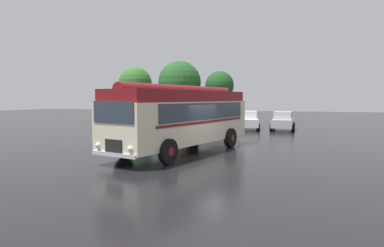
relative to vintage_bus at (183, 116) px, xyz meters
name	(u,v)px	position (x,y,z in m)	size (l,w,h in m)	color
ground_plane	(199,154)	(0.99, -0.48, -1.89)	(120.00, 120.00, 0.00)	black
vintage_bus	(183,116)	(0.00, 0.00, 0.00)	(5.06, 10.38, 3.49)	beige
car_near_left	(191,119)	(-3.99, 14.12, -1.05)	(2.40, 4.40, 1.66)	maroon
car_mid_left	(221,120)	(-1.09, 14.17, -1.05)	(2.31, 4.36, 1.66)	#B7BABF
car_mid_right	(248,120)	(1.45, 14.03, -1.05)	(2.42, 4.40, 1.66)	silver
car_far_right	(283,121)	(4.48, 14.14, -1.05)	(2.04, 4.24, 1.66)	#B7BABF
box_van	(164,113)	(-6.83, 14.39, -0.53)	(2.42, 5.81, 2.50)	#B2B7BC
tree_far_left	(135,84)	(-12.81, 19.99, 2.61)	(3.95, 3.95, 6.51)	#4C3823
tree_left_of_centre	(180,82)	(-6.82, 19.05, 2.70)	(4.73, 4.73, 6.93)	#4C3823
tree_centre	(220,85)	(-2.47, 19.82, 2.33)	(3.12, 3.12, 5.78)	#4C3823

